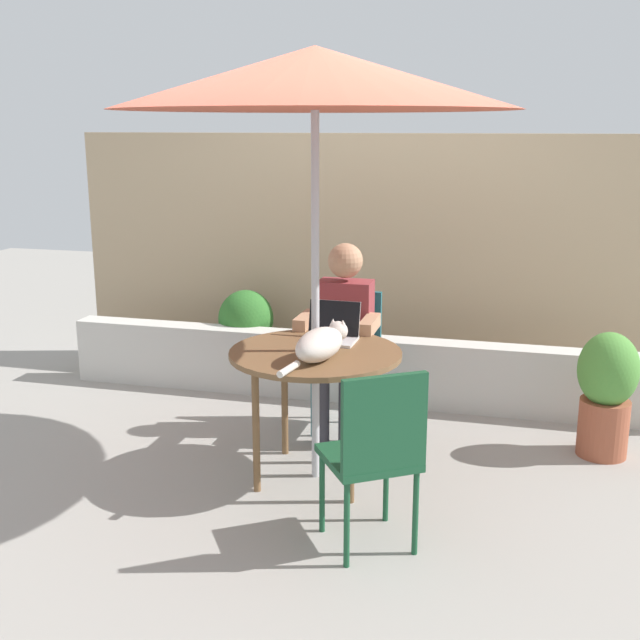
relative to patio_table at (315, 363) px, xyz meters
name	(u,v)px	position (x,y,z in m)	size (l,w,h in m)	color
ground_plane	(316,476)	(0.00, 0.00, -0.68)	(14.00, 14.00, 0.00)	gray
fence_back	(381,258)	(0.00, 1.98, 0.27)	(4.97, 0.08, 1.89)	tan
planter_wall_low	(362,369)	(0.00, 1.31, -0.44)	(4.47, 0.20, 0.48)	beige
patio_table	(315,363)	(0.00, 0.00, 0.00)	(0.95, 0.95, 0.75)	brown
patio_umbrella	(315,79)	(0.00, 0.00, 1.50)	(2.09, 2.09, 2.34)	#B7B7BC
chair_occupied	(348,348)	(0.00, 0.83, -0.15)	(0.40, 0.40, 0.90)	#1E606B
chair_empty	(376,447)	(0.48, -0.72, -0.15)	(0.55, 0.55, 0.90)	#194C2D
person_seated	(343,329)	(0.00, 0.67, 0.02)	(0.48, 0.48, 1.24)	maroon
laptop	(332,329)	(0.03, 0.25, 0.13)	(0.31, 0.26, 0.21)	silver
cat	(321,344)	(0.07, -0.14, 0.15)	(0.27, 0.64, 0.17)	silver
potted_plant_near_fence	(607,390)	(1.61, 0.73, -0.26)	(0.36, 0.36, 0.77)	#9E5138
potted_plant_by_chair	(246,329)	(-0.97, 1.55, -0.27)	(0.43, 0.43, 0.72)	#595654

